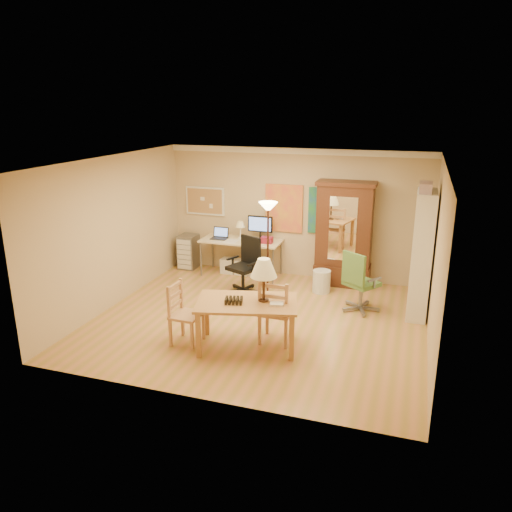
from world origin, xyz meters
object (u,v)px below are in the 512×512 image
(dining_table, at_px, (253,292))
(bookshelf, at_px, (421,255))
(armoire, at_px, (344,241))
(office_chair_green, at_px, (359,295))
(office_chair_black, at_px, (244,278))
(computer_desk, at_px, (243,253))

(dining_table, distance_m, bookshelf, 3.12)
(armoire, xyz_separation_m, bookshelf, (1.48, -1.13, 0.17))
(office_chair_green, distance_m, bookshelf, 1.27)
(armoire, height_order, bookshelf, bookshelf)
(office_chair_black, height_order, armoire, armoire)
(armoire, distance_m, bookshelf, 1.87)
(office_chair_black, xyz_separation_m, bookshelf, (3.23, -0.07, 0.80))
(armoire, bearing_deg, bookshelf, -37.32)
(computer_desk, height_order, office_chair_black, computer_desk)
(dining_table, xyz_separation_m, bookshelf, (2.34, 2.06, 0.20))
(computer_desk, distance_m, bookshelf, 3.80)
(dining_table, height_order, office_chair_black, dining_table)
(dining_table, bearing_deg, computer_desk, 112.09)
(office_chair_green, bearing_deg, dining_table, -125.81)
(dining_table, bearing_deg, office_chair_black, 112.72)
(dining_table, bearing_deg, office_chair_green, 54.19)
(dining_table, bearing_deg, bookshelf, 41.30)
(armoire, bearing_deg, office_chair_black, -148.79)
(office_chair_green, height_order, bookshelf, bookshelf)
(computer_desk, relative_size, office_chair_black, 1.56)
(armoire, bearing_deg, computer_desk, -177.84)
(office_chair_black, bearing_deg, armoire, 31.21)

